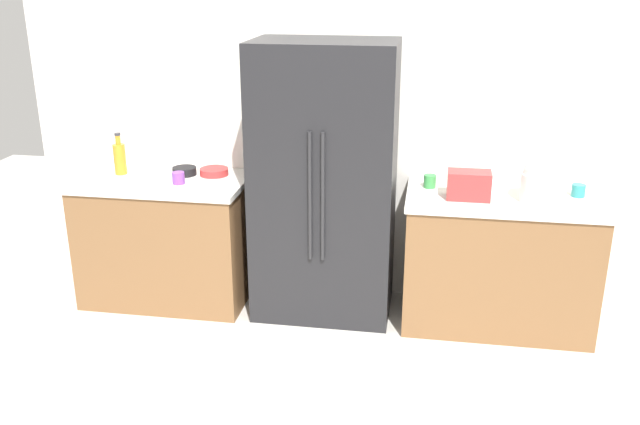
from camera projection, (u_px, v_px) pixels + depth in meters
The scene contains 13 objects.
kitchen_back_panel at pixel (364, 87), 4.61m from camera, with size 4.81×0.10×2.99m, color silver.
counter_left at pixel (167, 239), 4.82m from camera, with size 1.17×0.67×0.89m.
counter_right at pixel (498, 260), 4.46m from camera, with size 1.23×0.67×0.89m.
refrigerator at pixel (324, 183), 4.49m from camera, with size 0.92×0.63×1.84m.
toaster at pixel (469, 185), 4.23m from camera, with size 0.27×0.16×0.18m, color red.
rice_cooker at pixel (543, 180), 4.16m from camera, with size 0.27×0.27×0.30m.
bottle_a at pixel (120, 158), 4.74m from camera, with size 0.08×0.08×0.29m.
cup_a at pixel (178, 178), 4.54m from camera, with size 0.08×0.08×0.08m, color purple.
cup_b at pixel (465, 179), 4.52m from camera, with size 0.09×0.09×0.08m, color brown.
cup_c at pixel (430, 181), 4.46m from camera, with size 0.08×0.08×0.09m, color green.
cup_d at pixel (578, 191), 4.29m from camera, with size 0.08×0.08×0.08m, color teal.
bowl_a at pixel (214, 172), 4.74m from camera, with size 0.20×0.20×0.05m, color red.
bowl_b at pixel (184, 171), 4.75m from camera, with size 0.17×0.17×0.05m, color black.
Camera 1 is at (0.46, -2.89, 2.25)m, focal length 38.20 mm.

